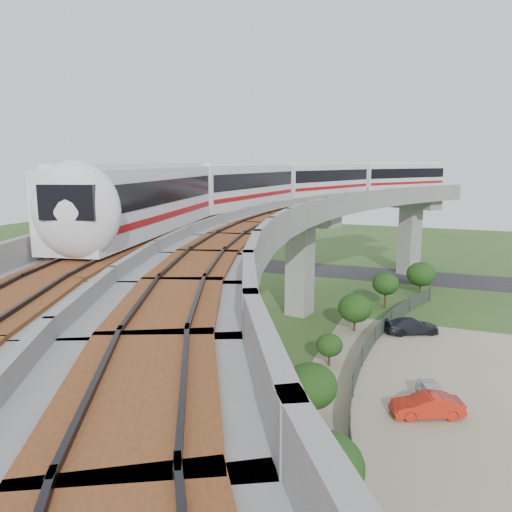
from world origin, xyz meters
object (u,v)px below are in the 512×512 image
(car_red, at_px, (427,406))
(car_dark, at_px, (412,326))
(car_white, at_px, (434,396))
(metro_train, at_px, (305,182))

(car_red, bearing_deg, car_dark, 164.52)
(car_white, distance_m, car_dark, 12.86)
(metro_train, height_order, car_red, metro_train)
(car_red, relative_size, car_dark, 0.89)
(car_red, height_order, car_dark, car_red)
(car_white, bearing_deg, car_dark, 82.01)
(metro_train, xyz_separation_m, car_red, (11.74, -16.09, -11.61))
(car_white, xyz_separation_m, car_red, (-0.32, -1.39, 0.03))
(metro_train, distance_m, car_red, 23.06)
(metro_train, relative_size, car_dark, 13.53)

